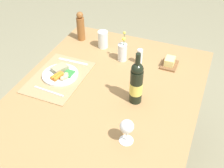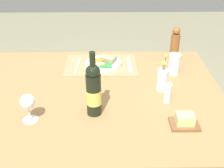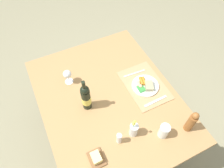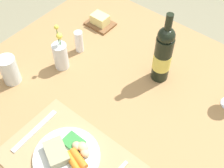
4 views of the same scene
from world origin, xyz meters
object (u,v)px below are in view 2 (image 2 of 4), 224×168
(water_tumbler, at_px, (174,65))
(butter_dish, at_px, (185,121))
(dinner_plate, at_px, (103,63))
(pepper_mill, at_px, (175,45))
(wine_bottle, at_px, (94,90))
(wine_glass, at_px, (28,103))
(dining_table, at_px, (96,102))
(salt_shaker, at_px, (168,93))
(flower_vase, at_px, (162,79))
(knife, at_px, (78,65))
(fork, at_px, (129,64))

(water_tumbler, distance_m, butter_dish, 0.50)
(dinner_plate, relative_size, pepper_mill, 1.03)
(butter_dish, relative_size, wine_bottle, 0.41)
(wine_glass, bearing_deg, butter_dish, 176.18)
(dining_table, xyz_separation_m, water_tumbler, (-0.46, -0.22, 0.11))
(dinner_plate, relative_size, water_tumbler, 1.83)
(salt_shaker, relative_size, wine_bottle, 0.33)
(water_tumbler, relative_size, salt_shaker, 1.19)
(water_tumbler, height_order, flower_vase, flower_vase)
(dinner_plate, relative_size, wine_bottle, 0.71)
(dinner_plate, bearing_deg, wine_bottle, 86.23)
(dinner_plate, distance_m, flower_vase, 0.44)
(pepper_mill, bearing_deg, dinner_plate, 10.62)
(dinner_plate, bearing_deg, knife, 4.28)
(flower_vase, height_order, salt_shaker, flower_vase)
(water_tumbler, xyz_separation_m, pepper_mill, (-0.04, -0.19, 0.05))
(water_tumbler, distance_m, flower_vase, 0.21)
(dinner_plate, relative_size, butter_dish, 1.75)
(wine_glass, relative_size, salt_shaker, 1.32)
(flower_vase, height_order, pepper_mill, pepper_mill)
(dinner_plate, xyz_separation_m, wine_bottle, (0.03, 0.51, 0.11))
(knife, bearing_deg, dinner_plate, -172.18)
(dinner_plate, height_order, wine_glass, wine_glass)
(dining_table, height_order, knife, knife)
(flower_vase, bearing_deg, salt_shaker, 94.04)
(pepper_mill, height_order, wine_bottle, wine_bottle)
(butter_dish, bearing_deg, wine_bottle, -13.72)
(wine_bottle, bearing_deg, salt_shaker, -165.52)
(dining_table, height_order, wine_bottle, wine_bottle)
(knife, xyz_separation_m, butter_dish, (-0.54, 0.60, 0.01))
(dinner_plate, distance_m, salt_shaker, 0.53)
(butter_dish, distance_m, wine_bottle, 0.43)
(water_tumbler, xyz_separation_m, butter_dish, (0.05, 0.50, -0.03))
(dining_table, xyz_separation_m, wine_glass, (0.29, 0.23, 0.16))
(dinner_plate, distance_m, pepper_mill, 0.48)
(dinner_plate, height_order, salt_shaker, salt_shaker)
(dining_table, height_order, flower_vase, flower_vase)
(butter_dish, bearing_deg, dinner_plate, -58.35)
(dining_table, xyz_separation_m, butter_dish, (-0.41, 0.28, 0.08))
(pepper_mill, bearing_deg, knife, 9.00)
(knife, distance_m, salt_shaker, 0.64)
(dinner_plate, xyz_separation_m, water_tumbler, (-0.42, 0.11, 0.03))
(knife, height_order, pepper_mill, pepper_mill)
(flower_vase, distance_m, salt_shaker, 0.12)
(knife, relative_size, pepper_mill, 0.92)
(dining_table, distance_m, water_tumbler, 0.52)
(dinner_plate, xyz_separation_m, wine_glass, (0.33, 0.56, 0.08))
(dining_table, height_order, butter_dish, butter_dish)
(fork, xyz_separation_m, wine_bottle, (0.20, 0.51, 0.12))
(knife, height_order, butter_dish, butter_dish)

